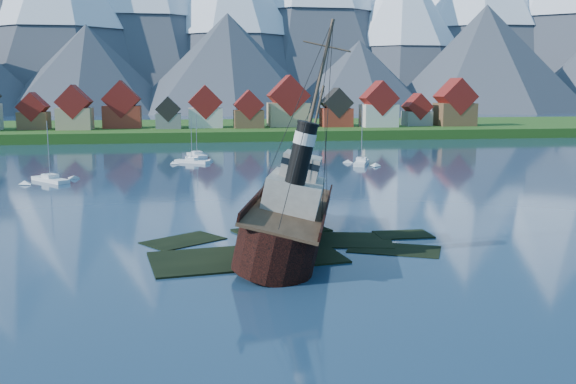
{
  "coord_description": "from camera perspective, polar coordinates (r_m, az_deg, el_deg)",
  "views": [
    {
      "loc": [
        -8.41,
        -61.26,
        16.12
      ],
      "look_at": [
        2.27,
        6.0,
        5.0
      ],
      "focal_mm": 40.0,
      "sensor_mm": 36.0,
      "label": 1
    }
  ],
  "objects": [
    {
      "name": "ground",
      "position": [
        63.9,
        -1.17,
        -5.34
      ],
      "size": [
        1400.0,
        1400.0,
        0.0
      ],
      "primitive_type": "plane",
      "color": "navy",
      "rests_on": "ground"
    },
    {
      "name": "sailboat_e",
      "position": [
        153.06,
        -8.1,
        3.22
      ],
      "size": [
        4.79,
        9.44,
        10.64
      ],
      "rotation": [
        0.0,
        0.0,
        0.29
      ],
      "color": "white",
      "rests_on": "ground"
    },
    {
      "name": "sailboat_c",
      "position": [
        140.22,
        -8.53,
        2.66
      ],
      "size": [
        7.69,
        6.03,
        10.2
      ],
      "rotation": [
        0.0,
        0.0,
        0.98
      ],
      "color": "white",
      "rests_on": "ground"
    },
    {
      "name": "shore_bank",
      "position": [
        231.97,
        -6.95,
        5.22
      ],
      "size": [
        600.0,
        80.0,
        3.2
      ],
      "primitive_type": "cube",
      "color": "#214513",
      "rests_on": "ground"
    },
    {
      "name": "seawall",
      "position": [
        194.11,
        -6.53,
        4.45
      ],
      "size": [
        600.0,
        2.5,
        2.0
      ],
      "primitive_type": "cube",
      "color": "#3F3D38",
      "rests_on": "ground"
    },
    {
      "name": "tugboat_wreck",
      "position": [
        66.64,
        -0.61,
        -2.05
      ],
      "size": [
        7.08,
        30.49,
        24.16
      ],
      "rotation": [
        0.0,
        0.22,
        -0.26
      ],
      "color": "black",
      "rests_on": "ground"
    },
    {
      "name": "town",
      "position": [
        214.99,
        -15.74,
        7.03
      ],
      "size": [
        250.96,
        16.69,
        17.3
      ],
      "color": "maroon",
      "rests_on": "ground"
    },
    {
      "name": "sailboat_a",
      "position": [
        118.38,
        -20.38,
        0.98
      ],
      "size": [
        7.53,
        8.29,
        10.96
      ],
      "rotation": [
        0.0,
        0.0,
        0.71
      ],
      "color": "white",
      "rests_on": "ground"
    },
    {
      "name": "sailboat_d",
      "position": [
        136.59,
        6.54,
        2.56
      ],
      "size": [
        5.6,
        9.43,
        12.6
      ],
      "rotation": [
        0.0,
        0.0,
        -0.38
      ],
      "color": "white",
      "rests_on": "ground"
    },
    {
      "name": "shoal",
      "position": [
        66.3,
        0.1,
        -5.11
      ],
      "size": [
        31.71,
        21.24,
        1.14
      ],
      "color": "black",
      "rests_on": "ground"
    }
  ]
}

